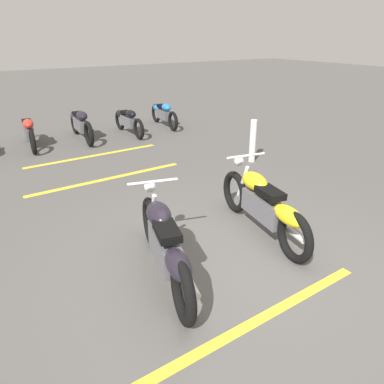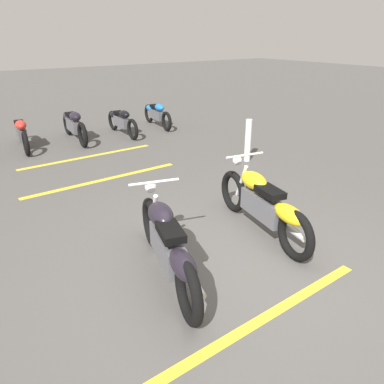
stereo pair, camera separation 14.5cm
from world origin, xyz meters
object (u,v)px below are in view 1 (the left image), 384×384
(motorcycle_row_left, at_px, (128,120))
(motorcycle_row_right, at_px, (29,131))
(motorcycle_dark_foreground, at_px, (165,245))
(motorcycle_row_far_left, at_px, (163,113))
(motorcycle_bright_foreground, at_px, (264,205))
(motorcycle_row_center, at_px, (80,123))
(bollard_post, at_px, (253,141))

(motorcycle_row_left, relative_size, motorcycle_row_right, 0.96)
(motorcycle_dark_foreground, distance_m, motorcycle_row_far_left, 7.89)
(motorcycle_bright_foreground, distance_m, motorcycle_row_left, 6.48)
(motorcycle_dark_foreground, height_order, motorcycle_row_far_left, motorcycle_dark_foreground)
(motorcycle_dark_foreground, relative_size, motorcycle_row_center, 1.01)
(motorcycle_dark_foreground, relative_size, motorcycle_row_left, 1.14)
(motorcycle_row_left, height_order, motorcycle_row_right, motorcycle_row_right)
(motorcycle_bright_foreground, distance_m, motorcycle_row_right, 6.83)
(motorcycle_row_left, height_order, motorcycle_row_center, motorcycle_row_center)
(motorcycle_row_right, bearing_deg, motorcycle_row_far_left, 98.04)
(motorcycle_row_far_left, distance_m, motorcycle_row_center, 2.65)
(motorcycle_row_center, distance_m, bollard_post, 4.75)
(motorcycle_bright_foreground, bearing_deg, motorcycle_row_center, 15.14)
(motorcycle_row_center, xyz_separation_m, motorcycle_row_right, (0.01, 1.32, -0.03))
(motorcycle_dark_foreground, xyz_separation_m, motorcycle_row_center, (6.74, -1.19, -0.02))
(motorcycle_row_far_left, bearing_deg, bollard_post, 5.71)
(motorcycle_bright_foreground, bearing_deg, bollard_post, -28.23)
(bollard_post, bearing_deg, motorcycle_row_center, 33.08)
(motorcycle_row_center, bearing_deg, motorcycle_row_far_left, 97.53)
(bollard_post, bearing_deg, motorcycle_bright_foreground, 140.88)
(motorcycle_row_far_left, height_order, bollard_post, bollard_post)
(motorcycle_bright_foreground, xyz_separation_m, motorcycle_row_far_left, (6.74, -2.15, -0.07))
(motorcycle_row_far_left, relative_size, motorcycle_row_left, 1.00)
(motorcycle_bright_foreground, bearing_deg, motorcycle_row_left, 3.55)
(motorcycle_row_far_left, relative_size, motorcycle_row_center, 0.89)
(motorcycle_dark_foreground, distance_m, motorcycle_row_center, 6.84)
(motorcycle_row_far_left, xyz_separation_m, bollard_post, (-4.15, 0.05, 0.08))
(motorcycle_row_far_left, height_order, motorcycle_row_left, motorcycle_row_far_left)
(motorcycle_row_left, xyz_separation_m, bollard_post, (-3.84, -1.28, 0.08))
(motorcycle_row_left, bearing_deg, motorcycle_row_far_left, 104.28)
(motorcycle_bright_foreground, bearing_deg, motorcycle_row_right, 26.23)
(motorcycle_bright_foreground, relative_size, motorcycle_row_left, 1.16)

